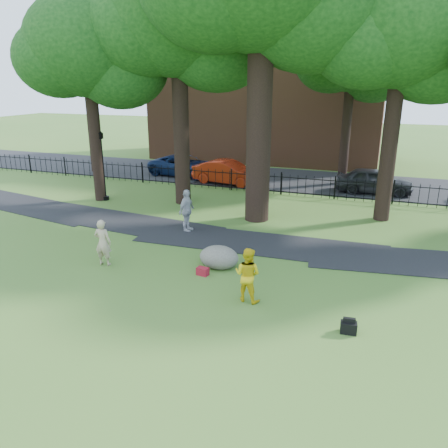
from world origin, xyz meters
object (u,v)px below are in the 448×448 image
at_px(man, 248,275).
at_px(boulder, 219,256).
at_px(woman, 103,243).
at_px(lamppost, 103,167).
at_px(red_sedan, 228,172).

xyz_separation_m(man, boulder, (-1.65, 2.01, -0.42)).
distance_m(woman, boulder, 4.09).
height_order(boulder, lamppost, lamppost).
bearing_deg(woman, lamppost, -61.75).
relative_size(lamppost, red_sedan, 0.84).
bearing_deg(woman, man, 165.88).
height_order(man, boulder, man).
relative_size(man, lamppost, 0.44).
bearing_deg(boulder, red_sedan, 108.16).
height_order(woman, man, woman).
xyz_separation_m(lamppost, red_sedan, (4.99, 5.96, -1.10)).
bearing_deg(red_sedan, woman, -170.35).
bearing_deg(man, boulder, -41.21).
distance_m(woman, lamppost, 9.15).
bearing_deg(lamppost, red_sedan, 55.32).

